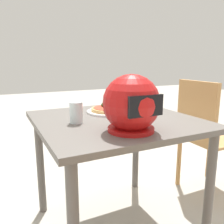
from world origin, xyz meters
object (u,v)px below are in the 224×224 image
drinking_glass (76,113)px  motorcycle_helmet (131,104)px  dining_table (115,134)px  pizza (109,109)px  chair_side (204,132)px

drinking_glass → motorcycle_helmet: bearing=125.2°
drinking_glass → dining_table: bearing=-179.4°
dining_table → pizza: bearing=-102.2°
pizza → chair_side: 0.81m
motorcycle_helmet → chair_side: (-0.85, -0.33, -0.34)m
dining_table → drinking_glass: 0.28m
chair_side → dining_table: bearing=4.7°
chair_side → motorcycle_helmet: bearing=21.1°
pizza → drinking_glass: bearing=31.3°
motorcycle_helmet → pizza: bearing=-101.6°
pizza → motorcycle_helmet: bearing=78.4°
pizza → chair_side: chair_side is taller
motorcycle_helmet → drinking_glass: 0.33m
motorcycle_helmet → drinking_glass: motorcycle_helmet is taller
dining_table → drinking_glass: bearing=0.6°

